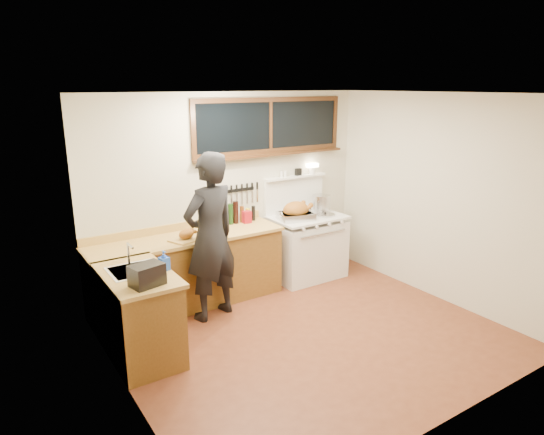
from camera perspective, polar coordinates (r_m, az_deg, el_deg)
ground_plane at (r=5.55m, az=4.51°, el=-13.69°), size 4.00×3.50×0.02m
room_shell at (r=4.96m, az=4.91°, el=3.30°), size 4.10×3.60×2.65m
counter_back at (r=6.13m, az=-9.83°, el=-6.19°), size 2.44×0.64×1.00m
counter_left at (r=5.14m, az=-15.40°, el=-10.98°), size 0.64×1.09×0.90m
sink_unit at (r=5.05m, az=-15.78°, el=-6.56°), size 0.50×0.45×0.37m
vintage_stove at (r=6.95m, az=4.03°, el=-3.26°), size 1.02×0.74×1.58m
back_window at (r=6.63m, az=-0.15°, el=10.03°), size 2.32×0.13×0.77m
left_doorway at (r=3.77m, az=-14.64°, el=-10.24°), size 0.02×1.04×2.17m
knife_strip at (r=6.51m, az=-3.74°, el=3.17°), size 0.52×0.03×0.28m
man at (r=5.62m, az=-7.26°, el=-2.31°), size 0.81×0.63×1.98m
soap_bottle at (r=4.93m, az=-12.60°, el=-4.96°), size 0.11×0.11×0.20m
toaster at (r=4.61m, az=-14.51°, el=-6.56°), size 0.33×0.26×0.20m
cutting_board at (r=5.83m, az=-10.00°, el=-2.13°), size 0.45×0.39×0.13m
roast_turkey at (r=6.60m, az=2.86°, el=0.62°), size 0.53×0.45×0.25m
stockpot at (r=7.02m, az=5.81°, el=1.64°), size 0.35×0.35×0.25m
saucepan at (r=6.97m, az=2.64°, el=1.05°), size 0.19×0.29×0.12m
pot_lid at (r=6.87m, az=6.28°, el=0.35°), size 0.28×0.28×0.04m
coffee_tin at (r=6.45m, az=-2.99°, el=0.06°), size 0.11×0.09×0.16m
pitcher at (r=6.47m, az=-4.28°, el=0.20°), size 0.13×0.13×0.18m
bottle_cluster at (r=6.43m, az=-4.23°, el=0.42°), size 0.50×0.07×0.30m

